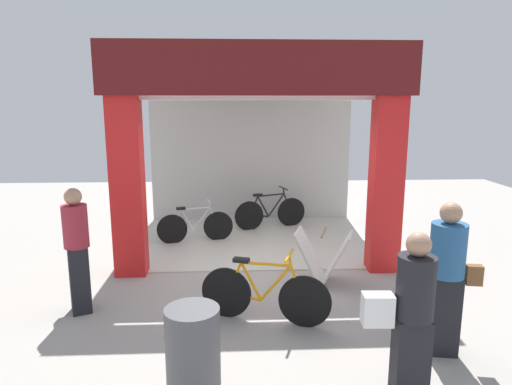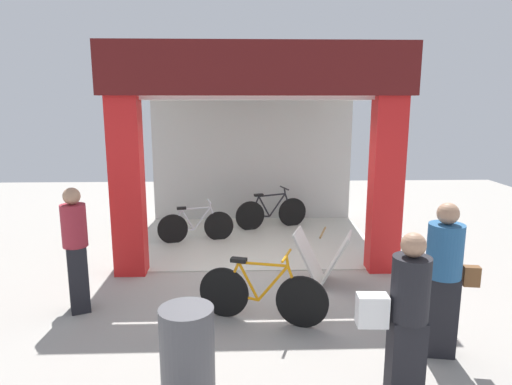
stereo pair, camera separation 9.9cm
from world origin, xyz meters
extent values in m
plane|color=#9E9991|center=(0.00, 0.00, 0.00)|extent=(17.15, 17.15, 0.00)
cube|color=beige|center=(0.00, 1.70, 0.01)|extent=(4.58, 3.40, 0.02)
cube|color=#B7B7B2|center=(0.00, 3.40, 1.41)|extent=(4.58, 0.12, 2.82)
cube|color=red|center=(-2.04, 0.00, 1.41)|extent=(0.49, 0.36, 2.82)
cube|color=red|center=(2.04, 0.00, 1.41)|extent=(0.49, 0.36, 2.82)
cube|color=#591414|center=(0.00, -0.15, 3.22)|extent=(4.78, 0.20, 0.79)
cube|color=silver|center=(0.00, 1.70, 2.79)|extent=(4.58, 3.40, 0.06)
cylinder|color=black|center=(-1.60, 1.53, 0.29)|extent=(0.58, 0.16, 0.59)
cylinder|color=black|center=(-0.71, 1.72, 0.29)|extent=(0.58, 0.16, 0.59)
cylinder|color=silver|center=(-1.40, 1.57, 0.27)|extent=(0.39, 0.11, 0.08)
cylinder|color=silver|center=(-1.31, 1.59, 0.46)|extent=(0.26, 0.08, 0.44)
cylinder|color=silver|center=(-1.04, 1.65, 0.47)|extent=(0.36, 0.11, 0.46)
cylinder|color=silver|center=(-1.15, 1.63, 0.68)|extent=(0.56, 0.15, 0.05)
cylinder|color=silver|center=(-1.51, 1.55, 0.49)|extent=(0.20, 0.07, 0.40)
cylinder|color=silver|center=(-0.80, 1.70, 0.49)|extent=(0.18, 0.07, 0.41)
cylinder|color=silver|center=(-0.88, 1.68, 0.75)|extent=(0.06, 0.04, 0.12)
cylinder|color=silver|center=(-0.89, 1.68, 0.81)|extent=(0.11, 0.41, 0.03)
cube|color=black|center=(-1.43, 1.57, 0.70)|extent=(0.19, 0.12, 0.04)
cylinder|color=black|center=(-0.08, 2.41, 0.32)|extent=(0.62, 0.24, 0.64)
cylinder|color=black|center=(0.87, 2.71, 0.32)|extent=(0.62, 0.24, 0.64)
cylinder|color=black|center=(0.15, 2.48, 0.30)|extent=(0.42, 0.16, 0.08)
cylinder|color=black|center=(0.23, 2.50, 0.51)|extent=(0.28, 0.12, 0.48)
cylinder|color=black|center=(0.53, 2.60, 0.51)|extent=(0.39, 0.15, 0.50)
cylinder|color=black|center=(0.41, 2.56, 0.75)|extent=(0.60, 0.22, 0.05)
cylinder|color=black|center=(0.03, 2.44, 0.53)|extent=(0.21, 0.10, 0.43)
cylinder|color=black|center=(0.78, 2.68, 0.54)|extent=(0.19, 0.09, 0.45)
cylinder|color=black|center=(0.69, 2.65, 0.82)|extent=(0.06, 0.05, 0.13)
cylinder|color=black|center=(0.68, 2.65, 0.88)|extent=(0.17, 0.44, 0.03)
cube|color=black|center=(0.11, 2.47, 0.77)|extent=(0.21, 0.15, 0.05)
cylinder|color=black|center=(-0.49, -1.56, 0.33)|extent=(0.64, 0.24, 0.66)
cylinder|color=black|center=(0.47, -1.87, 0.33)|extent=(0.64, 0.24, 0.66)
cylinder|color=orange|center=(-0.27, -1.63, 0.30)|extent=(0.43, 0.17, 0.08)
cylinder|color=orange|center=(-0.18, -1.66, 0.52)|extent=(0.28, 0.12, 0.49)
cylinder|color=orange|center=(0.12, -1.76, 0.53)|extent=(0.39, 0.16, 0.51)
cylinder|color=orange|center=(0.00, -1.72, 0.76)|extent=(0.61, 0.23, 0.05)
cylinder|color=orange|center=(-0.39, -1.59, 0.54)|extent=(0.22, 0.10, 0.44)
cylinder|color=orange|center=(0.38, -1.84, 0.55)|extent=(0.20, 0.09, 0.46)
cylinder|color=orange|center=(0.29, -1.81, 0.84)|extent=(0.06, 0.05, 0.14)
cylinder|color=orange|center=(0.28, -1.81, 0.90)|extent=(0.17, 0.45, 0.03)
cube|color=black|center=(-0.30, -1.62, 0.79)|extent=(0.22, 0.16, 0.05)
cube|color=silver|center=(0.76, -0.46, 0.40)|extent=(0.58, 0.67, 0.82)
cube|color=silver|center=(1.15, -0.59, 0.40)|extent=(0.58, 0.67, 0.82)
cylinder|color=olive|center=(0.96, -0.53, 0.81)|extent=(0.20, 0.55, 0.03)
cube|color=black|center=(1.88, -2.52, 0.45)|extent=(0.37, 0.29, 0.90)
cylinder|color=#26598C|center=(1.88, -2.52, 1.19)|extent=(0.43, 0.43, 0.58)
sphere|color=tan|center=(1.88, -2.52, 1.59)|extent=(0.23, 0.23, 0.23)
cube|color=brown|center=(2.17, -2.56, 0.92)|extent=(0.18, 0.13, 0.22)
cube|color=black|center=(-2.42, -1.32, 0.45)|extent=(0.33, 0.36, 0.89)
cylinder|color=maroon|center=(-2.42, -1.32, 1.17)|extent=(0.42, 0.42, 0.56)
sphere|color=tan|center=(-2.42, -1.32, 1.56)|extent=(0.22, 0.22, 0.22)
cube|color=black|center=(-2.53, -1.07, 0.99)|extent=(0.19, 0.23, 0.26)
cube|color=black|center=(1.23, -3.29, 0.41)|extent=(0.32, 0.25, 0.81)
cylinder|color=black|center=(1.23, -3.29, 1.11)|extent=(0.36, 0.36, 0.59)
sphere|color=tan|center=(1.23, -3.29, 1.51)|extent=(0.22, 0.22, 0.22)
cube|color=white|center=(0.90, -3.28, 0.90)|extent=(0.28, 0.18, 0.29)
cylinder|color=#4C4C51|center=(-0.76, -3.25, 0.47)|extent=(0.50, 0.50, 0.93)
camera|label=1|loc=(-0.36, -6.97, 2.73)|focal=31.59mm
camera|label=2|loc=(-0.26, -6.98, 2.73)|focal=31.59mm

